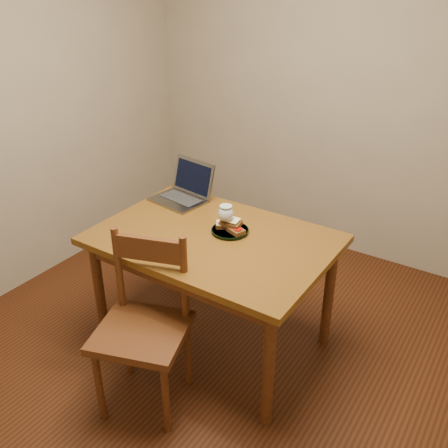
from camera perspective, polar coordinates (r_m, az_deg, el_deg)
The scene contains 11 objects.
floor at distance 3.13m, azimuth -0.66°, elevation -14.40°, with size 3.20×3.20×0.02m, color black.
back_wall at distance 3.85m, azimuth 13.19°, elevation 15.14°, with size 3.20×0.02×2.60m, color gray.
left_wall at distance 3.58m, azimuth -23.28°, elevation 12.76°, with size 0.02×3.20×2.60m, color gray.
table at distance 2.82m, azimuth -1.20°, elevation -2.95°, with size 1.30×0.90×0.74m.
chair at distance 2.56m, azimuth -9.27°, elevation -10.75°, with size 0.55×0.54×0.47m.
plate at distance 2.81m, azimuth 0.69°, elevation -0.78°, with size 0.21×0.21×0.02m, color black.
sandwich_cheese at distance 2.82m, azimuth 0.20°, elevation -0.04°, with size 0.11×0.07×0.03m, color #381E0C, non-canonical shape.
sandwich_tomato at distance 2.77m, azimuth 1.29°, elevation -0.60°, with size 0.11×0.07×0.03m, color #381E0C, non-canonical shape.
sandwich_top at distance 2.79m, azimuth 0.75°, elevation 0.20°, with size 0.12×0.07×0.04m, color #381E0C, non-canonical shape.
milk_glass at distance 2.78m, azimuth 0.22°, elevation 0.58°, with size 0.09×0.09×0.17m, color white, non-canonical shape.
laptop at distance 3.21m, azimuth -4.49°, elevation 3.98°, with size 0.37×0.34×0.24m.
Camera 1 is at (1.31, -1.93, 2.09)m, focal length 40.00 mm.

